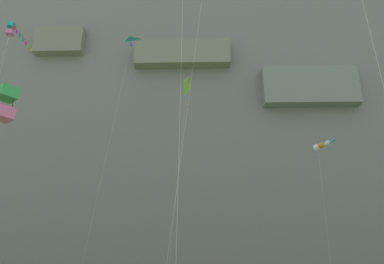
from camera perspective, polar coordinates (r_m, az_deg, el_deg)
name	(u,v)px	position (r m, az deg, el deg)	size (l,w,h in m)	color
cliff_face	(185,104)	(79.24, -1.10, 4.32)	(180.00, 23.94, 72.36)	slate
kite_delta_upper_mid	(128,45)	(43.52, -9.65, 12.82)	(3.64, 2.30, 26.98)	#38B2D1
kite_diamond_high_center	(187,88)	(41.34, -0.77, 6.65)	(1.97, 4.82, 23.04)	#8CCC33
kite_banner_high_left	(19,51)	(49.42, -24.82, 11.10)	(1.20, 8.43, 29.11)	black
kite_windsock_far_left	(321,146)	(39.69, 19.00, -2.00)	(2.12, 3.61, 14.81)	white
kite_box_low_right	(10,30)	(53.17, -25.84, 13.80)	(2.40, 2.13, 31.64)	teal
kite_box_near_cliff	(5,104)	(16.52, -26.54, 3.82)	(2.61, 1.89, 9.15)	green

